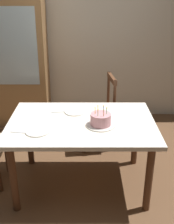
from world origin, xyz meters
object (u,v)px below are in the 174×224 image
dining_table (82,130)px  china_cabinet (9,61)px  birthday_cake (101,120)px  plate_near_celebrant (38,131)px  plate_far_side (75,112)px  chair_spindle_back (98,114)px

dining_table → china_cabinet: (-1.08, 1.56, 0.30)m
birthday_cake → plate_near_celebrant: (-0.58, -0.13, -0.05)m
birthday_cake → plate_far_side: bearing=129.3°
birthday_cake → chair_spindle_back: size_ratio=0.29×
plate_near_celebrant → china_cabinet: 1.92m
dining_table → plate_far_side: bearing=108.1°
dining_table → chair_spindle_back: (0.19, 0.81, -0.19)m
birthday_cake → plate_near_celebrant: bearing=-167.5°
dining_table → birthday_cake: birthday_cake is taller
china_cabinet → plate_near_celebrant: bearing=-68.8°
birthday_cake → plate_far_side: size_ratio=1.27×
plate_near_celebrant → chair_spindle_back: chair_spindle_back is taller
plate_near_celebrant → chair_spindle_back: size_ratio=0.23×
plate_far_side → plate_near_celebrant: bearing=-126.3°
dining_table → plate_near_celebrant: plate_near_celebrant is taller
china_cabinet → dining_table: bearing=-55.2°
plate_far_side → china_cabinet: (-1.01, 1.34, 0.20)m
plate_far_side → dining_table: bearing=-71.9°
chair_spindle_back → birthday_cake: bearing=-90.6°
birthday_cake → chair_spindle_back: 0.96m
dining_table → plate_far_side: (-0.07, 0.22, 0.10)m
chair_spindle_back → china_cabinet: 1.56m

